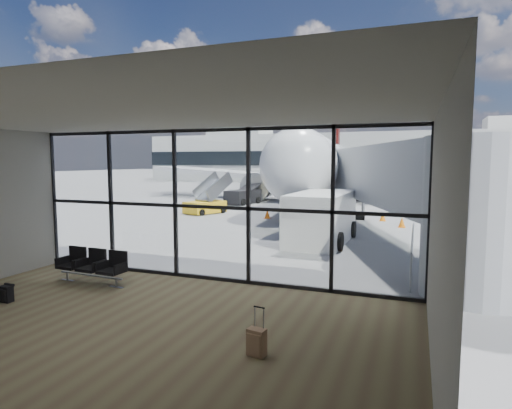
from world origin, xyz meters
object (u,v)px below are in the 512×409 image
Objects in this scene: suitcase at (256,342)px; mobile_stairs at (206,205)px; backpack at (6,294)px; service_van at (321,217)px; airliner at (326,165)px; seating_row at (94,264)px; belt_loader at (244,196)px.

mobile_stairs is (-10.79, 18.92, 0.27)m from suitcase.
mobile_stairs is (-3.83, 18.34, 0.32)m from backpack.
suitcase is 0.18× the size of service_van.
backpack is at bearing -99.53° from airliner.
seating_row is at bearing -98.12° from airliner.
belt_loader is 1.30× the size of mobile_stairs.
airliner is at bearing 109.08° from suitcase.
service_van is 12.27m from mobile_stairs.
backpack is at bearing -69.47° from belt_loader.
suitcase is 21.78m from mobile_stairs.
airliner is (-5.32, 32.67, 2.94)m from suitcase.
belt_loader is at bearing 99.68° from backpack.
mobile_stairs reaches higher than suitcase.
belt_loader is (-3.83, 25.18, 0.45)m from backpack.
seating_row is 6.71m from suitcase.
airliner reaches higher than belt_loader.
seating_row is at bearing 69.82° from backpack.
airliner is 8.96× the size of belt_loader.
service_van is at bearing 62.49° from seating_row.
backpack is 0.09× the size of service_van.
mobile_stairs reaches higher than backpack.
seating_row reaches higher than suitcase.
backpack is 0.01× the size of airliner.
mobile_stairs is (-4.68, 16.16, -0.01)m from seating_row.
belt_loader is at bearing -134.96° from airliner.
belt_loader is (-4.68, 22.99, 0.12)m from seating_row.
suitcase is at bearing -55.39° from belt_loader.
backpack is at bearing -117.16° from service_van.
belt_loader is (-5.47, -6.91, -2.54)m from airliner.
suitcase is 33.23m from airliner.
seating_row is 30.03m from airliner.
seating_row is 0.64× the size of mobile_stairs.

